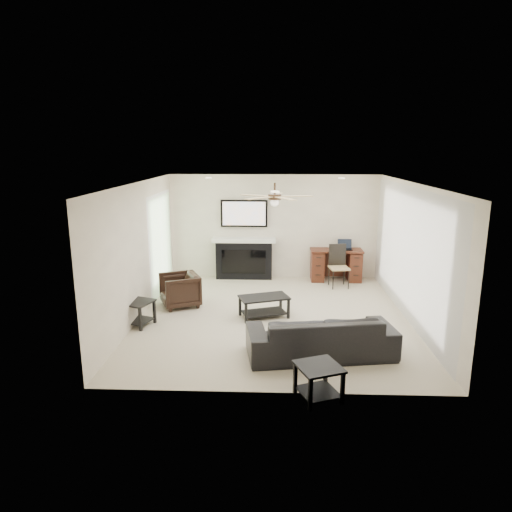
{
  "coord_description": "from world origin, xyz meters",
  "views": [
    {
      "loc": [
        -0.02,
        -8.12,
        3.1
      ],
      "look_at": [
        -0.33,
        0.02,
        1.17
      ],
      "focal_mm": 32.0,
      "sensor_mm": 36.0,
      "label": 1
    }
  ],
  "objects_px": {
    "sofa": "(321,335)",
    "coffee_table": "(264,307)",
    "fireplace_unit": "(244,240)",
    "desk": "(336,265)",
    "armchair": "(180,290)"
  },
  "relations": [
    {
      "from": "armchair",
      "to": "coffee_table",
      "type": "bearing_deg",
      "value": 47.62
    },
    {
      "from": "coffee_table",
      "to": "desk",
      "type": "height_order",
      "value": "desk"
    },
    {
      "from": "armchair",
      "to": "fireplace_unit",
      "type": "relative_size",
      "value": 0.38
    },
    {
      "from": "sofa",
      "to": "coffee_table",
      "type": "distance_m",
      "value": 1.84
    },
    {
      "from": "desk",
      "to": "sofa",
      "type": "bearing_deg",
      "value": -100.5
    },
    {
      "from": "coffee_table",
      "to": "fireplace_unit",
      "type": "xyz_separation_m",
      "value": [
        -0.54,
        2.6,
        0.75
      ]
    },
    {
      "from": "sofa",
      "to": "armchair",
      "type": "relative_size",
      "value": 3.05
    },
    {
      "from": "coffee_table",
      "to": "fireplace_unit",
      "type": "relative_size",
      "value": 0.47
    },
    {
      "from": "desk",
      "to": "fireplace_unit",
      "type": "bearing_deg",
      "value": 177.96
    },
    {
      "from": "armchair",
      "to": "fireplace_unit",
      "type": "bearing_deg",
      "value": 126.01
    },
    {
      "from": "sofa",
      "to": "desk",
      "type": "bearing_deg",
      "value": -109.24
    },
    {
      "from": "sofa",
      "to": "armchair",
      "type": "xyz_separation_m",
      "value": [
        -2.6,
        2.15,
        0.01
      ]
    },
    {
      "from": "armchair",
      "to": "sofa",
      "type": "bearing_deg",
      "value": 25.96
    },
    {
      "from": "armchair",
      "to": "fireplace_unit",
      "type": "xyz_separation_m",
      "value": [
        1.16,
        2.05,
        0.62
      ]
    },
    {
      "from": "fireplace_unit",
      "to": "desk",
      "type": "distance_m",
      "value": 2.28
    }
  ]
}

